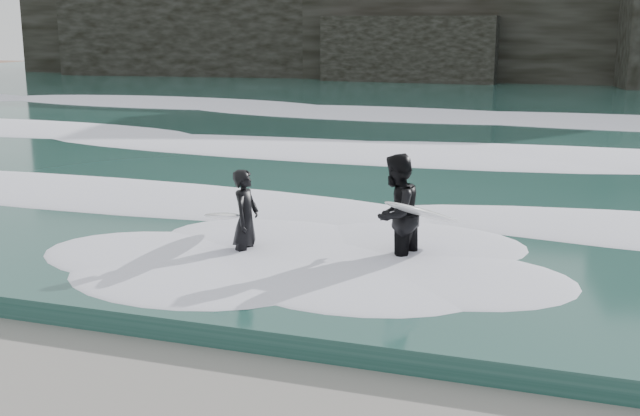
# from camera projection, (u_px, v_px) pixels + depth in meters

# --- Properties ---
(sea) EXTENTS (90.00, 52.00, 0.30)m
(sea) POSITION_uv_depth(u_px,v_px,m) (535.00, 111.00, 32.67)
(sea) COLOR #204941
(sea) RESTS_ON ground
(foam_near) EXTENTS (60.00, 3.20, 0.20)m
(foam_near) POSITION_uv_depth(u_px,v_px,m) (450.00, 212.00, 14.18)
(foam_near) COLOR white
(foam_near) RESTS_ON sea
(foam_mid) EXTENTS (60.00, 4.00, 0.24)m
(foam_mid) POSITION_uv_depth(u_px,v_px,m) (497.00, 152.00, 20.63)
(foam_mid) COLOR white
(foam_mid) RESTS_ON sea
(foam_far) EXTENTS (60.00, 4.80, 0.30)m
(foam_far) POSITION_uv_depth(u_px,v_px,m) (527.00, 114.00, 28.92)
(foam_far) COLOR white
(foam_far) RESTS_ON sea
(surfer_left) EXTENTS (1.18, 2.03, 1.56)m
(surfer_left) POSITION_uv_depth(u_px,v_px,m) (240.00, 219.00, 12.09)
(surfer_left) COLOR black
(surfer_left) RESTS_ON ground
(surfer_right) EXTENTS (1.46, 2.03, 1.83)m
(surfer_right) POSITION_uv_depth(u_px,v_px,m) (398.00, 215.00, 11.77)
(surfer_right) COLOR black
(surfer_right) RESTS_ON ground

